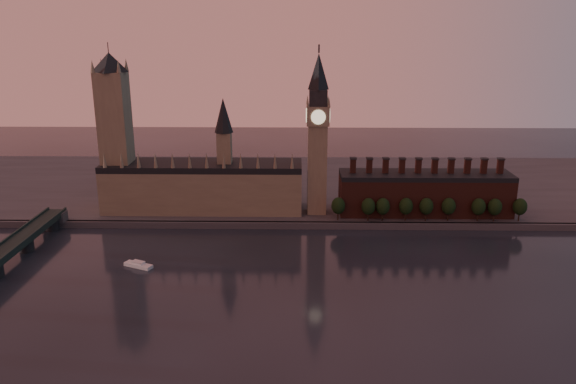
{
  "coord_description": "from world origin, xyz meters",
  "views": [
    {
      "loc": [
        -3.16,
        -240.03,
        122.41
      ],
      "look_at": [
        -7.87,
        55.0,
        34.22
      ],
      "focal_mm": 35.0,
      "sensor_mm": 36.0,
      "label": 1
    }
  ],
  "objects": [
    {
      "name": "ground",
      "position": [
        0.0,
        0.0,
        0.0
      ],
      "size": [
        900.0,
        900.0,
        0.0
      ],
      "primitive_type": "plane",
      "color": "black",
      "rests_on": "ground"
    },
    {
      "name": "north_bank",
      "position": [
        0.0,
        178.04,
        2.0
      ],
      "size": [
        900.0,
        182.0,
        4.0
      ],
      "color": "#46474B",
      "rests_on": "ground"
    },
    {
      "name": "palace_of_westminster",
      "position": [
        -64.41,
        114.91,
        21.63
      ],
      "size": [
        130.0,
        30.3,
        74.0
      ],
      "color": "gray",
      "rests_on": "north_bank"
    },
    {
      "name": "victoria_tower",
      "position": [
        -120.0,
        115.0,
        59.09
      ],
      "size": [
        24.0,
        24.0,
        108.0
      ],
      "color": "gray",
      "rests_on": "north_bank"
    },
    {
      "name": "big_ben",
      "position": [
        10.0,
        110.0,
        56.83
      ],
      "size": [
        15.0,
        15.0,
        107.0
      ],
      "color": "gray",
      "rests_on": "north_bank"
    },
    {
      "name": "chimney_block",
      "position": [
        80.0,
        110.0,
        17.82
      ],
      "size": [
        110.0,
        25.0,
        37.0
      ],
      "color": "#49231C",
      "rests_on": "north_bank"
    },
    {
      "name": "embankment_tree_0",
      "position": [
        23.0,
        94.69,
        13.47
      ],
      "size": [
        8.6,
        8.6,
        14.88
      ],
      "color": "black",
      "rests_on": "north_bank"
    },
    {
      "name": "embankment_tree_1",
      "position": [
        41.76,
        93.65,
        13.47
      ],
      "size": [
        8.6,
        8.6,
        14.88
      ],
      "color": "black",
      "rests_on": "north_bank"
    },
    {
      "name": "embankment_tree_2",
      "position": [
        50.81,
        93.9,
        13.47
      ],
      "size": [
        8.6,
        8.6,
        14.88
      ],
      "color": "black",
      "rests_on": "north_bank"
    },
    {
      "name": "embankment_tree_3",
      "position": [
        65.37,
        94.39,
        13.47
      ],
      "size": [
        8.6,
        8.6,
        14.88
      ],
      "color": "black",
      "rests_on": "north_bank"
    },
    {
      "name": "embankment_tree_4",
      "position": [
        78.07,
        94.47,
        13.47
      ],
      "size": [
        8.6,
        8.6,
        14.88
      ],
      "color": "black",
      "rests_on": "north_bank"
    },
    {
      "name": "embankment_tree_5",
      "position": [
        92.05,
        94.82,
        13.47
      ],
      "size": [
        8.6,
        8.6,
        14.88
      ],
      "color": "black",
      "rests_on": "north_bank"
    },
    {
      "name": "embankment_tree_6",
      "position": [
        110.53,
        94.21,
        13.47
      ],
      "size": [
        8.6,
        8.6,
        14.88
      ],
      "color": "black",
      "rests_on": "north_bank"
    },
    {
      "name": "embankment_tree_7",
      "position": [
        120.46,
        93.72,
        13.47
      ],
      "size": [
        8.6,
        8.6,
        14.88
      ],
      "color": "black",
      "rests_on": "north_bank"
    },
    {
      "name": "embankment_tree_8",
      "position": [
        136.34,
        94.58,
        13.47
      ],
      "size": [
        8.6,
        8.6,
        14.88
      ],
      "color": "black",
      "rests_on": "north_bank"
    },
    {
      "name": "river_boat",
      "position": [
        -86.32,
        30.41,
        1.22
      ],
      "size": [
        16.39,
        10.78,
        3.19
      ],
      "rotation": [
        0.0,
        0.0,
        -0.43
      ],
      "color": "silver",
      "rests_on": "ground"
    }
  ]
}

